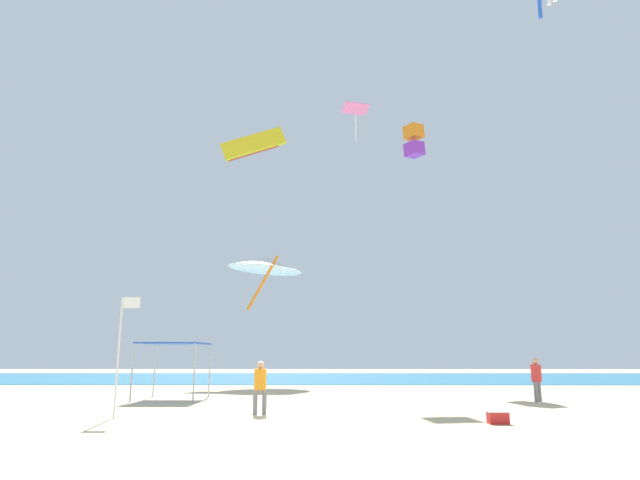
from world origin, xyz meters
The scene contains 11 objects.
ground centered at (0.00, 0.00, -0.05)m, with size 110.00×110.00×0.10m, color #D1BA8C.
ocean_strip centered at (0.00, 27.57, 0.01)m, with size 110.00×22.47×0.03m, color #1E6B93.
canopy_tent centered at (-4.98, 5.27, 2.31)m, with size 2.67×3.14×2.44m.
person_near_tent centered at (10.60, 4.02, 1.05)m, with size 0.42×0.42×1.78m.
person_leftmost centered at (-0.42, -0.76, 1.01)m, with size 0.45×0.41×1.71m.
banner_flag centered at (-4.74, -1.91, 2.25)m, with size 0.61×0.06×3.74m.
cooler_box centered at (6.65, -3.27, 0.18)m, with size 0.57×0.37×0.35m.
kite_diamond_pink centered at (3.72, 12.30, 16.96)m, with size 1.76×1.76×2.22m.
kite_delta_white centered at (-2.22, 16.67, 7.95)m, with size 5.21×5.16×4.02m.
kite_parafoil_yellow centered at (-4.65, 26.78, 20.56)m, with size 5.95×1.38×3.63m.
kite_box_orange centered at (8.24, 17.45, 17.03)m, with size 1.60×1.58×2.40m.
Camera 1 is at (1.70, -19.41, 1.93)m, focal length 30.47 mm.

